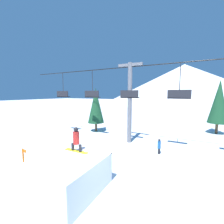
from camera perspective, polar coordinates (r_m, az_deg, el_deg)
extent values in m
plane|color=white|center=(8.42, -4.87, -27.89)|extent=(220.00, 220.00, 0.00)
cone|color=silver|center=(88.75, 25.61, 9.71)|extent=(81.53, 81.53, 19.95)
cube|color=white|center=(8.35, -16.33, -21.88)|extent=(3.12, 3.37, 1.64)
cube|color=silver|center=(9.15, -9.18, -13.58)|extent=(3.12, 0.10, 0.06)
cube|color=yellow|center=(8.77, -13.34, -14.29)|extent=(1.51, 0.26, 0.03)
cylinder|color=black|center=(8.87, -14.70, -12.65)|extent=(0.15, 0.15, 0.39)
cylinder|color=black|center=(8.54, -12.01, -13.35)|extent=(0.15, 0.15, 0.39)
cylinder|color=red|center=(8.53, -13.49, -9.58)|extent=(0.34, 0.34, 0.69)
sphere|color=black|center=(8.41, -13.58, -6.49)|extent=(0.25, 0.25, 0.25)
cylinder|color=slate|center=(14.61, 6.76, 3.21)|extent=(0.42, 0.42, 7.71)
cube|color=slate|center=(14.83, 6.98, 17.45)|extent=(2.40, 0.24, 0.24)
cylinder|color=black|center=(14.79, 6.96, 16.68)|extent=(25.56, 0.08, 0.08)
cylinder|color=#28282D|center=(19.49, -18.14, 9.79)|extent=(0.06, 0.06, 2.88)
cube|color=#232328|center=(19.46, -17.97, 5.55)|extent=(1.80, 0.44, 0.08)
cube|color=#232328|center=(19.33, -18.40, 6.57)|extent=(1.80, 0.08, 0.70)
cylinder|color=#28282D|center=(16.67, -7.47, 10.60)|extent=(0.06, 0.06, 2.88)
cube|color=#232328|center=(16.64, -7.39, 5.64)|extent=(1.80, 0.44, 0.08)
cube|color=#232328|center=(16.49, -7.77, 6.84)|extent=(1.80, 0.08, 0.70)
cylinder|color=#28282D|center=(14.62, 6.88, 11.11)|extent=(0.06, 0.06, 2.88)
cube|color=#232328|center=(14.59, 6.79, 5.46)|extent=(1.80, 0.44, 0.08)
cube|color=#232328|center=(14.41, 6.56, 6.83)|extent=(1.80, 0.08, 0.70)
cylinder|color=#28282D|center=(13.69, 24.46, 10.82)|extent=(0.06, 0.06, 2.88)
cube|color=#232328|center=(13.65, 24.15, 4.78)|extent=(1.80, 0.44, 0.08)
cube|color=#232328|center=(13.47, 24.17, 6.25)|extent=(1.80, 0.08, 0.70)
cylinder|color=#4C3823|center=(19.40, -6.08, -5.64)|extent=(0.29, 0.29, 1.14)
cone|color=#194728|center=(18.98, -6.19, 2.51)|extent=(2.04, 2.04, 4.37)
cylinder|color=#4C3823|center=(22.07, 34.99, -5.12)|extent=(0.29, 0.29, 1.31)
cone|color=#194728|center=(21.69, 35.59, 3.26)|extent=(2.16, 2.16, 5.14)
cylinder|color=orange|center=(11.73, -30.71, -14.86)|extent=(0.10, 0.10, 1.28)
cube|color=orange|center=(11.41, -30.39, -12.68)|extent=(0.36, 0.02, 0.20)
cylinder|color=black|center=(12.98, 17.45, -14.03)|extent=(0.17, 0.17, 0.45)
cylinder|color=#1E5693|center=(12.80, 17.54, -11.83)|extent=(0.24, 0.24, 0.60)
sphere|color=#232328|center=(12.68, 17.60, -10.16)|extent=(0.18, 0.18, 0.18)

